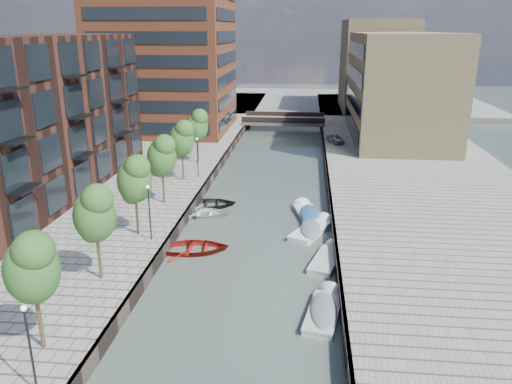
% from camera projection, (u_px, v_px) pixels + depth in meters
% --- Properties ---
extents(water, '(300.00, 300.00, 0.00)m').
position_uv_depth(water, '(268.00, 189.00, 50.88)').
color(water, '#38473F').
rests_on(water, ground).
extents(quay_right, '(20.00, 140.00, 1.00)m').
position_uv_depth(quay_right, '(429.00, 189.00, 49.16)').
color(quay_right, gray).
rests_on(quay_right, ground).
extents(quay_wall_left, '(0.25, 140.00, 1.00)m').
position_uv_depth(quay_wall_left, '(209.00, 182.00, 51.31)').
color(quay_wall_left, '#332823').
rests_on(quay_wall_left, ground).
extents(quay_wall_right, '(0.25, 140.00, 1.00)m').
position_uv_depth(quay_wall_right, '(328.00, 186.00, 50.12)').
color(quay_wall_right, '#332823').
rests_on(quay_wall_right, ground).
extents(far_closure, '(80.00, 40.00, 1.00)m').
position_uv_depth(far_closure, '(290.00, 102.00, 107.41)').
color(far_closure, gray).
rests_on(far_closure, ground).
extents(apartment_block, '(8.00, 38.00, 14.00)m').
position_uv_depth(apartment_block, '(16.00, 125.00, 40.88)').
color(apartment_block, black).
rests_on(apartment_block, quay_left).
extents(tower, '(18.00, 18.00, 30.00)m').
position_uv_depth(tower, '(164.00, 25.00, 71.15)').
color(tower, brown).
rests_on(tower, quay_left).
extents(tan_block_near, '(12.00, 25.00, 14.00)m').
position_uv_depth(tan_block_near, '(399.00, 87.00, 67.59)').
color(tan_block_near, '#9D8D60').
rests_on(tan_block_near, quay_right).
extents(tan_block_far, '(12.00, 20.00, 16.00)m').
position_uv_depth(tan_block_far, '(376.00, 66.00, 91.85)').
color(tan_block_far, '#9D8D60').
rests_on(tan_block_far, quay_right).
extents(bridge, '(13.00, 6.00, 1.30)m').
position_uv_depth(bridge, '(284.00, 120.00, 80.67)').
color(bridge, gray).
rests_on(bridge, ground).
extents(tree_1, '(2.50, 2.50, 5.95)m').
position_uv_depth(tree_1, '(31.00, 266.00, 22.65)').
color(tree_1, '#382619').
rests_on(tree_1, quay_left).
extents(tree_2, '(2.50, 2.50, 5.95)m').
position_uv_depth(tree_2, '(94.00, 212.00, 29.26)').
color(tree_2, '#382619').
rests_on(tree_2, quay_left).
extents(tree_3, '(2.50, 2.50, 5.95)m').
position_uv_depth(tree_3, '(134.00, 178.00, 35.87)').
color(tree_3, '#382619').
rests_on(tree_3, quay_left).
extents(tree_4, '(2.50, 2.50, 5.95)m').
position_uv_depth(tree_4, '(162.00, 155.00, 42.49)').
color(tree_4, '#382619').
rests_on(tree_4, quay_left).
extents(tree_5, '(2.50, 2.50, 5.95)m').
position_uv_depth(tree_5, '(182.00, 138.00, 49.10)').
color(tree_5, '#382619').
rests_on(tree_5, quay_left).
extents(tree_6, '(2.50, 2.50, 5.95)m').
position_uv_depth(tree_6, '(197.00, 125.00, 55.71)').
color(tree_6, '#382619').
rests_on(tree_6, quay_left).
extents(lamp_0, '(0.24, 0.24, 4.12)m').
position_uv_depth(lamp_0, '(29.00, 340.00, 20.25)').
color(lamp_0, black).
rests_on(lamp_0, quay_left).
extents(lamp_1, '(0.24, 0.24, 4.12)m').
position_uv_depth(lamp_1, '(149.00, 207.00, 35.36)').
color(lamp_1, black).
rests_on(lamp_1, quay_left).
extents(lamp_2, '(0.24, 0.24, 4.12)m').
position_uv_depth(lamp_2, '(197.00, 153.00, 50.48)').
color(lamp_2, black).
rests_on(lamp_2, quay_left).
extents(sloop_2, '(5.70, 4.48, 1.07)m').
position_uv_depth(sloop_2, '(194.00, 251.00, 36.53)').
color(sloop_2, maroon).
rests_on(sloop_2, ground).
extents(sloop_3, '(4.99, 3.63, 1.01)m').
position_uv_depth(sloop_3, '(202.00, 216.00, 43.44)').
color(sloop_3, white).
rests_on(sloop_3, ground).
extents(sloop_4, '(5.48, 4.37, 1.02)m').
position_uv_depth(sloop_4, '(210.00, 206.00, 45.76)').
color(sloop_4, black).
rests_on(sloop_4, ground).
extents(motorboat_1, '(2.53, 5.09, 1.62)m').
position_uv_depth(motorboat_1, '(325.00, 310.00, 28.61)').
color(motorboat_1, '#B3B3B1').
rests_on(motorboat_1, ground).
extents(motorboat_2, '(2.83, 4.92, 1.55)m').
position_uv_depth(motorboat_2, '(328.00, 258.00, 35.23)').
color(motorboat_2, beige).
rests_on(motorboat_2, ground).
extents(motorboat_3, '(2.90, 5.37, 1.70)m').
position_uv_depth(motorboat_3, '(308.00, 214.00, 43.34)').
color(motorboat_3, silver).
rests_on(motorboat_3, ground).
extents(motorboat_4, '(3.74, 5.37, 1.70)m').
position_uv_depth(motorboat_4, '(313.00, 229.00, 40.00)').
color(motorboat_4, white).
rests_on(motorboat_4, ground).
extents(car, '(2.63, 3.65, 1.15)m').
position_uv_depth(car, '(335.00, 139.00, 66.39)').
color(car, '#949799').
rests_on(car, quay_right).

